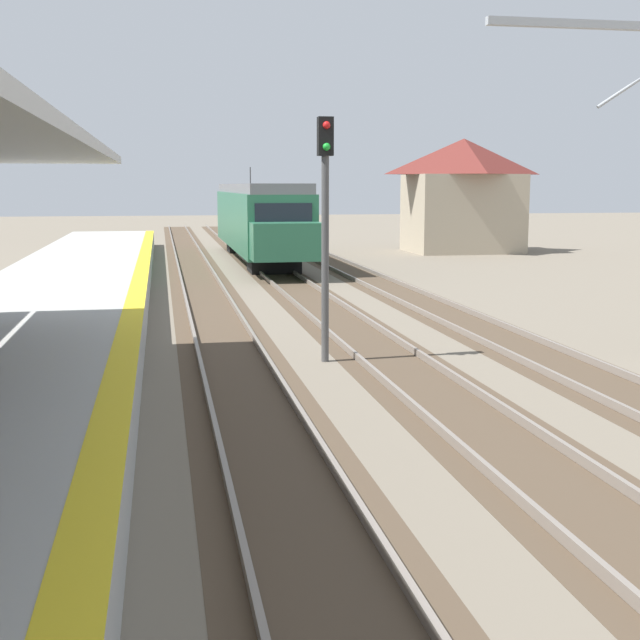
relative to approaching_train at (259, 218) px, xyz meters
name	(u,v)px	position (x,y,z in m)	size (l,w,h in m)	color
track_pair_nearest_platform	(227,346)	(-3.40, -22.93, -2.13)	(2.34, 120.00, 0.16)	#4C3D2D
track_pair_middle	(368,341)	(0.00, -22.93, -2.13)	(2.34, 120.00, 0.16)	#4C3D2D
track_pair_far_side	(500,337)	(3.40, -22.93, -2.13)	(2.34, 120.00, 0.16)	#4C3D2D
approaching_train	(259,218)	(0.00, 0.00, 0.00)	(2.93, 19.60, 4.76)	#286647
rail_signal_post	(325,214)	(-1.43, -24.84, 1.02)	(0.32, 0.34, 5.20)	#4C4C4C
distant_trackside_house	(463,193)	(12.14, 4.05, 1.16)	(6.60, 5.28, 6.40)	tan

